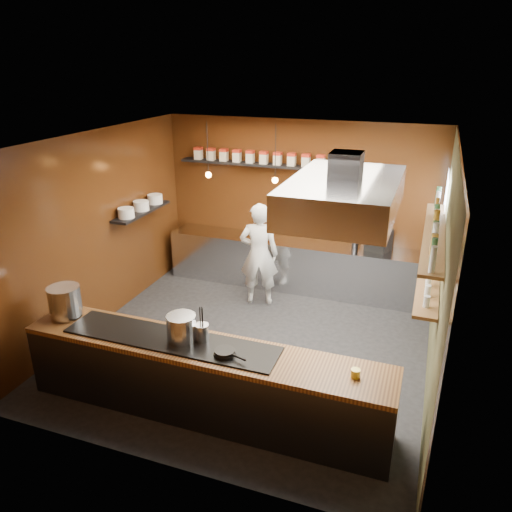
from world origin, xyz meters
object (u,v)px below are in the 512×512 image
at_px(stockpot_large, 65,301).
at_px(espresso_machine, 379,240).
at_px(extractor_hood, 344,195).
at_px(chef, 259,254).
at_px(stockpot_small, 182,328).

height_order(stockpot_large, espresso_machine, stockpot_large).
bearing_deg(espresso_machine, extractor_hood, -75.95).
distance_m(extractor_hood, stockpot_large, 3.67).
height_order(extractor_hood, chef, extractor_hood).
bearing_deg(stockpot_large, espresso_machine, 47.93).
distance_m(stockpot_large, chef, 3.31).
relative_size(extractor_hood, chef, 1.12).
xyz_separation_m(extractor_hood, stockpot_small, (-1.56, -1.18, -1.41)).
bearing_deg(stockpot_large, extractor_hood, 19.53).
relative_size(espresso_machine, chef, 0.21).
bearing_deg(chef, stockpot_small, 76.80).
bearing_deg(stockpot_large, stockpot_small, -1.46).
bearing_deg(stockpot_large, chef, 61.95).
relative_size(extractor_hood, stockpot_small, 5.91).
bearing_deg(extractor_hood, chef, 133.10).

